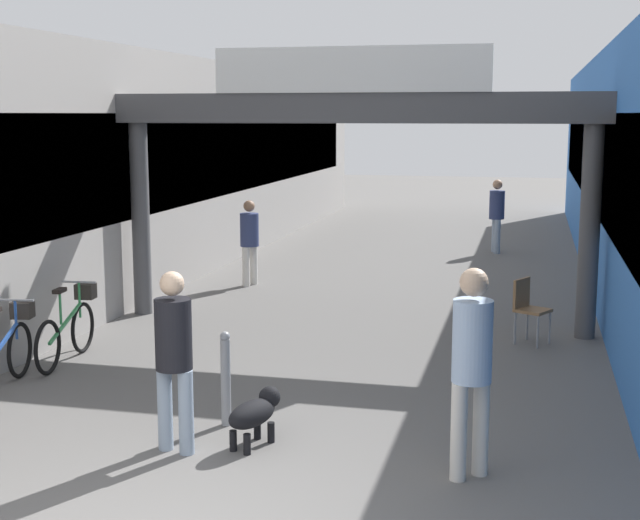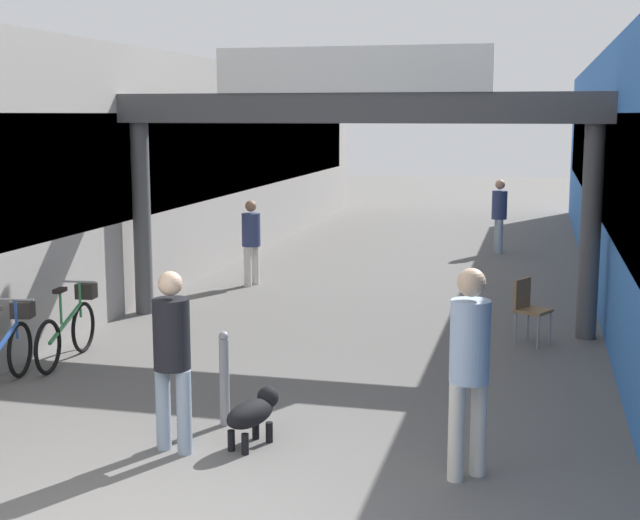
{
  "view_description": "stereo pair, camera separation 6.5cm",
  "coord_description": "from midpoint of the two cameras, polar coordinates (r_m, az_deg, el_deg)",
  "views": [
    {
      "loc": [
        2.56,
        -5.31,
        3.11
      ],
      "look_at": [
        0.0,
        5.4,
        1.3
      ],
      "focal_mm": 50.0,
      "sensor_mm": 36.0,
      "label": 1
    },
    {
      "loc": [
        2.62,
        -5.3,
        3.11
      ],
      "look_at": [
        0.0,
        5.4,
        1.3
      ],
      "focal_mm": 50.0,
      "sensor_mm": 36.0,
      "label": 2
    }
  ],
  "objects": [
    {
      "name": "pedestrian_carrying_crate",
      "position": [
        16.27,
        -4.65,
        1.44
      ],
      "size": [
        0.43,
        0.43,
        1.56
      ],
      "color": "silver",
      "rests_on": "ground_plane"
    },
    {
      "name": "arcade_sign_gateway",
      "position": [
        12.96,
        1.92,
        8.32
      ],
      "size": [
        7.4,
        0.47,
        4.05
      ],
      "color": "#4C4C4F",
      "rests_on": "ground_plane"
    },
    {
      "name": "pedestrian_companion",
      "position": [
        7.69,
        9.45,
        -6.2
      ],
      "size": [
        0.48,
        0.48,
        1.84
      ],
      "color": "silver",
      "rests_on": "ground_plane"
    },
    {
      "name": "pedestrian_with_dog",
      "position": [
        8.3,
        -9.56,
        -5.69
      ],
      "size": [
        0.41,
        0.41,
        1.71
      ],
      "color": "#8C9EB2",
      "rests_on": "ground_plane"
    },
    {
      "name": "dog_on_leash",
      "position": [
        8.56,
        -4.36,
        -9.7
      ],
      "size": [
        0.47,
        0.74,
        0.52
      ],
      "color": "black",
      "rests_on": "ground_plane"
    },
    {
      "name": "bicycle_green_third",
      "position": [
        11.77,
        -15.9,
        -4.15
      ],
      "size": [
        0.46,
        1.69,
        0.98
      ],
      "color": "black",
      "rests_on": "ground_plane"
    },
    {
      "name": "cafe_chair_wood_nearer",
      "position": [
        12.48,
        13.01,
        -2.8
      ],
      "size": [
        0.54,
        0.54,
        0.89
      ],
      "color": "gray",
      "rests_on": "ground_plane"
    },
    {
      "name": "bollard_post_metal",
      "position": [
        9.06,
        -6.26,
        -7.5
      ],
      "size": [
        0.1,
        0.1,
        0.97
      ],
      "color": "gray",
      "rests_on": "ground_plane"
    },
    {
      "name": "pedestrian_elderly_walking",
      "position": [
        20.44,
        11.16,
        3.08
      ],
      "size": [
        0.42,
        0.42,
        1.66
      ],
      "color": "#8C9EB2",
      "rests_on": "ground_plane"
    },
    {
      "name": "bicycle_blue_second",
      "position": [
        10.85,
        -19.67,
        -5.48
      ],
      "size": [
        0.46,
        1.68,
        0.98
      ],
      "color": "black",
      "rests_on": "ground_plane"
    },
    {
      "name": "storefront_left",
      "position": [
        18.05,
        -11.84,
        5.87
      ],
      "size": [
        3.0,
        26.0,
        4.16
      ],
      "color": "#9E9993",
      "rests_on": "ground_plane"
    }
  ]
}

